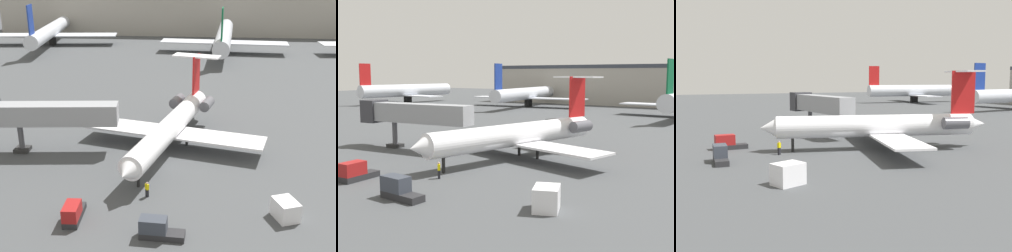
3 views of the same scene
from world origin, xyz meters
TOP-DOWN VIEW (x-y plane):
  - ground_plane at (0.00, 0.00)m, footprint 400.00×400.00m
  - regional_jet at (0.32, 5.59)m, footprint 24.07×29.06m
  - jet_bridge at (-16.09, 2.63)m, footprint 17.54×4.68m
  - ground_crew_marshaller at (-1.26, -7.62)m, footprint 0.46×0.47m
  - baggage_tug_lead at (-7.55, -12.65)m, footprint 1.59×4.06m
  - baggage_tug_trailing at (0.58, -14.54)m, footprint 4.06×1.58m
  - cargo_container_uld at (12.30, -10.43)m, footprint 2.68×3.02m
  - terminal_building at (0.00, 105.15)m, footprint 126.86×23.19m
  - parked_airliner_west_mid at (-40.27, 75.98)m, footprint 37.29×44.02m
  - parked_airliner_centre at (8.67, 68.42)m, footprint 33.32×39.46m

SIDE VIEW (x-z plane):
  - ground_plane at x=0.00m, z-range -0.10..0.00m
  - baggage_tug_lead at x=-7.55m, z-range -0.11..1.79m
  - baggage_tug_trailing at x=0.58m, z-range -0.11..1.79m
  - ground_crew_marshaller at x=-1.26m, z-range 0.01..1.70m
  - cargo_container_uld at x=12.30m, z-range 0.00..1.88m
  - regional_jet at x=0.32m, z-range -1.90..8.12m
  - parked_airliner_west_mid at x=-40.27m, z-range -2.41..10.70m
  - parked_airliner_centre at x=8.67m, z-range -2.41..10.95m
  - jet_bridge at x=-16.09m, z-range 1.62..8.25m
  - terminal_building at x=0.00m, z-range 0.01..13.38m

